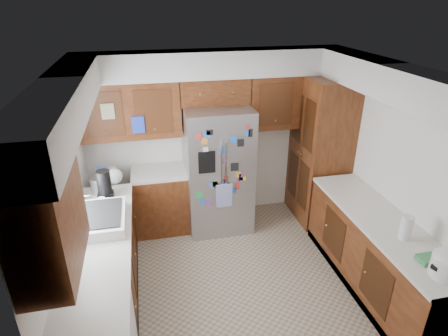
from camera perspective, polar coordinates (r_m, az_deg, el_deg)
The scene contains 11 objects.
floor at distance 4.78m, azimuth 2.16°, elevation -16.27°, with size 3.60×3.60×0.00m, color tan.
room_shell at distance 4.14m, azimuth -0.11°, elevation 6.30°, with size 3.64×3.24×2.52m.
left_counter_run at distance 4.45m, azimuth -15.61°, elevation -13.79°, with size 1.36×3.20×0.92m.
right_counter_run at distance 4.72m, azimuth 22.15°, elevation -12.44°, with size 0.63×2.25×0.92m.
pantry at distance 5.62m, azimuth 14.38°, elevation 2.52°, with size 0.60×0.90×2.15m, color #411D0C.
fridge at distance 5.27m, azimuth -0.91°, elevation -0.26°, with size 0.90×0.79×1.80m.
bridge_cabinet at distance 5.12m, azimuth -1.51°, elevation 11.75°, with size 0.96×0.34×0.35m, color #411D0C.
fridge_top_items at distance 5.07m, azimuth -1.88°, elevation 14.99°, with size 0.95×0.27×0.26m.
sink_assembly at distance 4.21m, azimuth -18.34°, elevation -7.35°, with size 0.52×0.70×0.37m.
left_counter_clutter at distance 4.84m, azimuth -17.46°, elevation -1.94°, with size 0.37×0.85×0.38m.
paper_towel at distance 4.16m, azimuth 26.01°, elevation -8.17°, with size 0.12×0.12×0.26m, color white.
Camera 1 is at (-0.93, -3.47, 3.15)m, focal length 30.00 mm.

